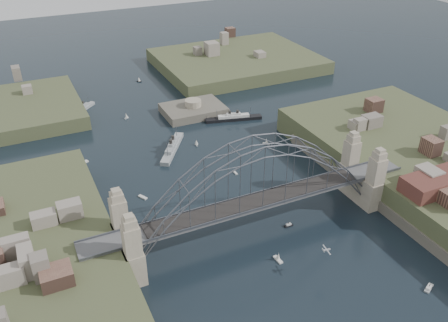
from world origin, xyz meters
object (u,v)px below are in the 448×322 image
at_px(naval_cruiser_near, 172,148).
at_px(naval_cruiser_far, 82,109).
at_px(fort_island, 193,114).
at_px(wharf_shed, 440,182).
at_px(ocean_liner, 234,118).
at_px(bridge, 257,188).

distance_m(naval_cruiser_near, naval_cruiser_far, 47.94).
height_order(fort_island, naval_cruiser_far, fort_island).
distance_m(fort_island, naval_cruiser_far, 41.94).
bearing_deg(wharf_shed, ocean_liner, 106.18).
distance_m(bridge, ocean_liner, 63.92).
bearing_deg(naval_cruiser_near, wharf_shed, -51.22).
bearing_deg(fort_island, bridge, -99.73).
bearing_deg(ocean_liner, bridge, -111.41).
xyz_separation_m(bridge, ocean_liner, (22.95, 58.53, -11.55)).
bearing_deg(fort_island, naval_cruiser_near, -125.56).
bearing_deg(wharf_shed, naval_cruiser_far, 123.43).
bearing_deg(naval_cruiser_near, ocean_liner, 23.30).
distance_m(fort_island, ocean_liner, 15.89).
xyz_separation_m(wharf_shed, naval_cruiser_far, (-68.76, 104.16, -9.28)).
xyz_separation_m(bridge, naval_cruiser_far, (-24.76, 90.16, -11.61)).
bearing_deg(naval_cruiser_far, naval_cruiser_near, -65.28).
relative_size(bridge, ocean_liner, 4.10).
height_order(bridge, wharf_shed, bridge).
xyz_separation_m(naval_cruiser_near, ocean_liner, (27.66, 11.91, -0.17)).
xyz_separation_m(fort_island, naval_cruiser_near, (-16.71, -23.38, 1.29)).
relative_size(fort_island, ocean_liner, 1.07).
relative_size(bridge, naval_cruiser_far, 7.57).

